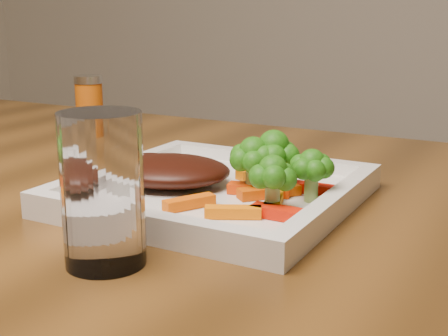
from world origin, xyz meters
The scene contains 16 objects.
plate centered at (0.35, 0.11, 0.76)m, with size 0.27×0.27×0.01m, color white.
steak centered at (0.29, 0.11, 0.78)m, with size 0.13×0.10×0.03m, color #370F08.
broccoli_0 centered at (0.40, 0.14, 0.80)m, with size 0.06×0.06×0.07m, color #0F5C0F, non-canonical shape.
broccoli_1 centered at (0.45, 0.13, 0.79)m, with size 0.05×0.05×0.06m, color #356C12, non-canonical shape.
broccoli_2 centered at (0.43, 0.08, 0.79)m, with size 0.05×0.05×0.06m, color #2C6C12, non-canonical shape.
broccoli_3 centered at (0.39, 0.12, 0.79)m, with size 0.05×0.05×0.06m, color #0F5E12, non-canonical shape.
carrot_0 centered at (0.41, 0.05, 0.77)m, with size 0.05×0.01×0.01m, color orange.
carrot_1 centered at (0.45, 0.06, 0.77)m, with size 0.06×0.02×0.01m, color red.
carrot_2 centered at (0.36, 0.05, 0.77)m, with size 0.05×0.01×0.01m, color #E95903.
carrot_3 centered at (0.45, 0.15, 0.77)m, with size 0.05×0.01×0.01m, color #FF1604.
carrot_4 centered at (0.36, 0.18, 0.77)m, with size 0.05×0.01×0.01m, color #E16803.
carrot_5 centered at (0.42, 0.09, 0.77)m, with size 0.05×0.01×0.01m, color orange.
carrot_6 centered at (0.41, 0.12, 0.77)m, with size 0.06×0.02×0.01m, color #D34903.
spice_shaker centered at (0.00, 0.33, 0.80)m, with size 0.04×0.04×0.09m, color #C0540A.
drinking_glass centered at (0.35, -0.07, 0.81)m, with size 0.06×0.06×0.12m, color silver.
carrot_7 centered at (0.40, 0.12, 0.77)m, with size 0.06×0.02×0.01m, color #E93903.
Camera 1 is at (0.65, -0.42, 0.94)m, focal length 50.00 mm.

